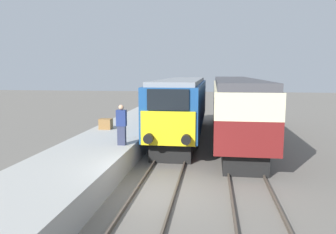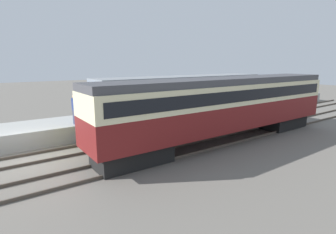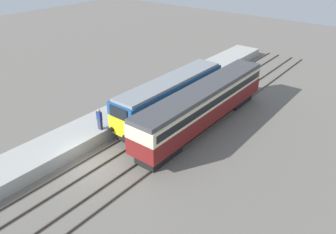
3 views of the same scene
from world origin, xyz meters
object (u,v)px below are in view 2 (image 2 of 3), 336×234
person_on_platform (75,109)px  luggage_crate (120,108)px  passenger_carriage (225,104)px  locomotive (184,101)px

person_on_platform → luggage_crate: (-2.07, 3.92, -0.63)m
person_on_platform → luggage_crate: 4.48m
passenger_carriage → person_on_platform: bearing=-127.1°
person_on_platform → passenger_carriage: bearing=52.9°
locomotive → person_on_platform: (-2.08, -6.88, -0.20)m
luggage_crate → locomotive: bearing=35.4°
passenger_carriage → luggage_crate: size_ratio=24.13×
locomotive → person_on_platform: locomotive is taller
locomotive → luggage_crate: 5.16m
passenger_carriage → luggage_crate: bearing=-156.2°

